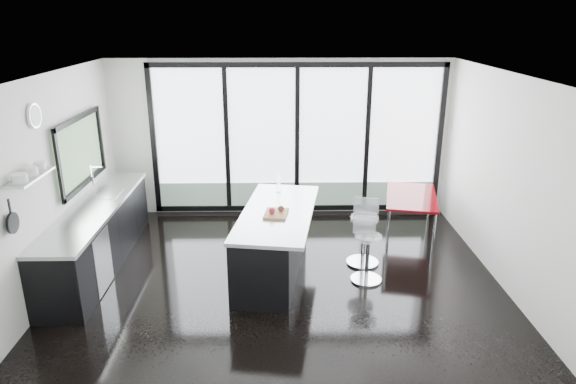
{
  "coord_description": "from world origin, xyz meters",
  "views": [
    {
      "loc": [
        -0.02,
        -6.48,
        3.51
      ],
      "look_at": [
        0.1,
        0.3,
        1.15
      ],
      "focal_mm": 32.0,
      "sensor_mm": 36.0,
      "label": 1
    }
  ],
  "objects_px": {
    "bar_stool_near": "(367,258)",
    "red_table": "(410,217)",
    "bar_stool_far": "(363,240)",
    "island": "(273,240)"
  },
  "relations": [
    {
      "from": "bar_stool_near",
      "to": "red_table",
      "type": "bearing_deg",
      "value": 43.65
    },
    {
      "from": "bar_stool_far",
      "to": "red_table",
      "type": "height_order",
      "value": "bar_stool_far"
    },
    {
      "from": "island",
      "to": "red_table",
      "type": "distance_m",
      "value": 2.51
    },
    {
      "from": "island",
      "to": "bar_stool_far",
      "type": "relative_size",
      "value": 3.18
    },
    {
      "from": "bar_stool_near",
      "to": "bar_stool_far",
      "type": "bearing_deg",
      "value": 73.41
    },
    {
      "from": "bar_stool_far",
      "to": "red_table",
      "type": "distance_m",
      "value": 1.3
    },
    {
      "from": "island",
      "to": "bar_stool_near",
      "type": "xyz_separation_m",
      "value": [
        1.3,
        -0.32,
        -0.13
      ]
    },
    {
      "from": "bar_stool_near",
      "to": "red_table",
      "type": "height_order",
      "value": "red_table"
    },
    {
      "from": "island",
      "to": "bar_stool_far",
      "type": "bearing_deg",
      "value": 8.7
    },
    {
      "from": "red_table",
      "to": "bar_stool_far",
      "type": "bearing_deg",
      "value": -134.35
    }
  ]
}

